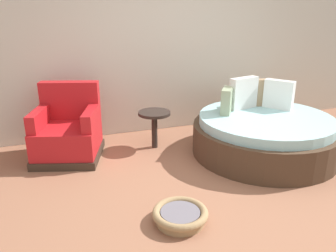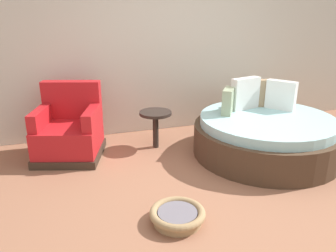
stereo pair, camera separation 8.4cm
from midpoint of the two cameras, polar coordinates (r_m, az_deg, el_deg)
ground_plane at (r=3.64m, az=8.12°, el=-11.10°), size 8.00×8.00×0.02m
back_wall at (r=5.12m, az=-2.13°, el=14.60°), size 8.00×0.12×2.78m
round_daybed at (r=4.55m, az=15.67°, el=-1.29°), size 1.88×1.88×0.95m
red_armchair at (r=4.46m, az=-17.36°, el=-1.06°), size 1.00×1.00×0.94m
pet_basket at (r=3.09m, az=1.31°, el=-15.14°), size 0.51×0.51×0.13m
side_table at (r=4.50m, az=-2.91°, el=1.34°), size 0.44×0.44×0.52m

